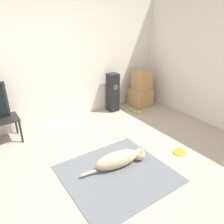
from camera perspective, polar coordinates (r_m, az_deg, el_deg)
ground_plane at (r=3.33m, az=0.11°, el=-15.38°), size 12.00×12.00×0.00m
wall_back at (r=4.54m, az=-15.44°, el=12.63°), size 8.00×0.06×2.55m
area_rug at (r=3.29m, az=1.35°, el=-15.77°), size 1.48×1.39×0.01m
dog at (r=3.34m, az=2.16°, el=-12.16°), size 1.05×0.31×0.26m
frisbee at (r=3.87m, az=17.23°, el=-9.98°), size 0.21×0.21×0.03m
cardboard_box_lower at (r=5.51m, az=7.42°, el=3.87°), size 0.49×0.43×0.45m
cardboard_box_upper at (r=5.38m, az=7.82°, el=8.24°), size 0.40×0.35×0.43m
floor_speaker at (r=5.11m, az=0.21°, el=5.11°), size 0.23×0.24×0.90m
tennis_ball_by_boxes at (r=5.26m, az=4.95°, el=0.72°), size 0.07×0.07×0.07m
tennis_ball_near_speaker at (r=5.12m, az=6.07°, el=0.03°), size 0.07×0.07×0.07m
tennis_ball_loose_on_carpet at (r=5.13m, az=7.15°, el=-0.02°), size 0.07×0.07×0.07m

